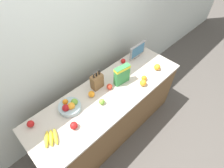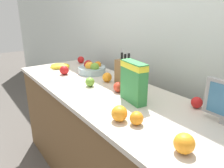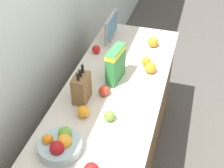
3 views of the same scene
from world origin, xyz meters
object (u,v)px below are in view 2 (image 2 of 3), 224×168
(orange_back_center, at_px, (119,113))
(apple_near_bananas, at_px, (90,82))
(cereal_box, at_px, (134,80))
(apple_rightmost, at_px, (119,87))
(apple_middle, at_px, (81,60))
(banana_bunch, at_px, (60,66))
(apple_front, at_px, (64,70))
(fruit_bowl, at_px, (92,69))
(orange_front_left, at_px, (137,118))
(apple_by_knife_block, at_px, (197,102))
(orange_mid_right, at_px, (107,77))
(orange_front_right, at_px, (184,143))
(knife_block, at_px, (125,73))

(orange_back_center, bearing_deg, apple_near_bananas, 165.06)
(orange_back_center, bearing_deg, cereal_box, 123.87)
(apple_rightmost, xyz_separation_m, apple_near_bananas, (-0.22, -0.11, -0.00))
(apple_rightmost, bearing_deg, apple_middle, 167.92)
(banana_bunch, relative_size, apple_front, 2.69)
(fruit_bowl, height_order, apple_middle, fruit_bowl)
(orange_front_left, bearing_deg, cereal_box, 142.50)
(apple_front, relative_size, orange_front_left, 1.15)
(cereal_box, height_order, apple_by_knife_block, cereal_box)
(orange_mid_right, height_order, orange_front_right, orange_front_right)
(apple_by_knife_block, bearing_deg, apple_front, -162.62)
(banana_bunch, bearing_deg, knife_block, 14.31)
(apple_rightmost, distance_m, orange_front_right, 0.74)
(fruit_bowl, xyz_separation_m, apple_by_knife_block, (1.01, 0.13, -0.01))
(banana_bunch, bearing_deg, apple_front, -13.88)
(cereal_box, distance_m, apple_front, 0.84)
(apple_near_bananas, xyz_separation_m, orange_mid_right, (-0.01, 0.17, 0.00))
(cereal_box, xyz_separation_m, fruit_bowl, (-0.72, 0.12, -0.10))
(apple_near_bananas, distance_m, apple_front, 0.41)
(apple_front, xyz_separation_m, orange_front_right, (1.35, -0.08, 0.00))
(apple_near_bananas, bearing_deg, orange_front_right, -6.18)
(apple_front, bearing_deg, orange_front_left, -4.17)
(fruit_bowl, relative_size, apple_rightmost, 3.36)
(fruit_bowl, relative_size, orange_back_center, 2.90)
(apple_rightmost, height_order, orange_front_right, orange_front_right)
(apple_front, bearing_deg, apple_rightmost, 11.65)
(orange_mid_right, xyz_separation_m, orange_front_right, (0.95, -0.27, 0.01))
(cereal_box, xyz_separation_m, apple_rightmost, (-0.19, 0.03, -0.11))
(fruit_bowl, height_order, apple_near_bananas, fruit_bowl)
(fruit_bowl, xyz_separation_m, apple_front, (-0.11, -0.22, -0.00))
(orange_front_left, bearing_deg, apple_middle, 163.31)
(orange_back_center, bearing_deg, orange_mid_right, 151.08)
(knife_block, bearing_deg, apple_rightmost, -55.29)
(orange_front_left, xyz_separation_m, orange_front_right, (0.29, 0.00, 0.01))
(fruit_bowl, distance_m, apple_middle, 0.43)
(knife_block, relative_size, cereal_box, 1.09)
(cereal_box, distance_m, apple_near_bananas, 0.43)
(apple_front, bearing_deg, orange_back_center, -7.28)
(fruit_bowl, distance_m, apple_near_bananas, 0.36)
(knife_block, relative_size, fruit_bowl, 1.13)
(cereal_box, height_order, orange_front_right, cereal_box)
(apple_front, distance_m, orange_back_center, 0.99)
(apple_by_knife_block, bearing_deg, knife_block, -170.85)
(banana_bunch, distance_m, orange_mid_right, 0.65)
(banana_bunch, xyz_separation_m, apple_front, (0.24, -0.06, 0.02))
(knife_block, height_order, apple_by_knife_block, knife_block)
(apple_middle, height_order, orange_front_right, orange_front_right)
(cereal_box, relative_size, apple_rightmost, 3.48)
(apple_by_knife_block, relative_size, apple_rightmost, 0.92)
(banana_bunch, bearing_deg, apple_rightmost, 4.76)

